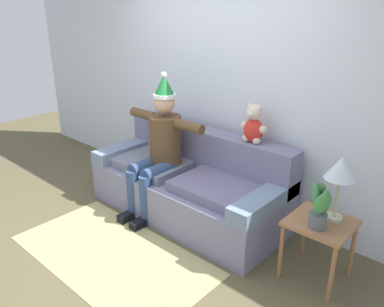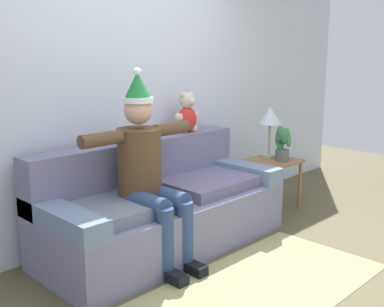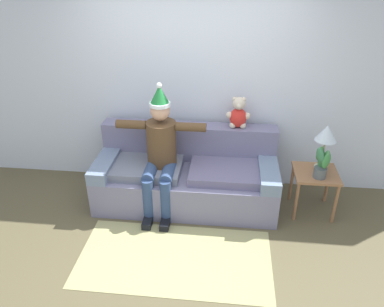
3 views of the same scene
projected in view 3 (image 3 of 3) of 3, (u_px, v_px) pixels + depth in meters
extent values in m
plane|color=brown|center=(175.00, 256.00, 3.79)|extent=(10.00, 10.00, 0.00)
cube|color=silver|center=(191.00, 81.00, 4.50)|extent=(7.00, 0.10, 2.70)
cube|color=slate|center=(186.00, 186.00, 4.53)|extent=(2.14, 0.90, 0.44)
cube|color=slate|center=(189.00, 141.00, 4.61)|extent=(2.14, 0.24, 0.45)
cube|color=slate|center=(107.00, 161.00, 4.48)|extent=(0.22, 0.90, 0.14)
cube|color=slate|center=(268.00, 170.00, 4.31)|extent=(0.22, 0.90, 0.14)
cube|color=slate|center=(146.00, 167.00, 4.41)|extent=(0.85, 0.63, 0.10)
cube|color=slate|center=(227.00, 171.00, 4.32)|extent=(0.85, 0.63, 0.10)
cylinder|color=brown|center=(162.00, 143.00, 4.27)|extent=(0.34, 0.34, 0.52)
sphere|color=tan|center=(160.00, 111.00, 4.08)|extent=(0.22, 0.22, 0.22)
cylinder|color=white|center=(160.00, 104.00, 4.04)|extent=(0.23, 0.23, 0.04)
cone|color=#1C7434|center=(159.00, 94.00, 3.99)|extent=(0.21, 0.21, 0.20)
sphere|color=white|center=(159.00, 85.00, 3.94)|extent=(0.06, 0.06, 0.06)
cylinder|color=navy|center=(151.00, 171.00, 4.23)|extent=(0.14, 0.40, 0.14)
cylinder|color=navy|center=(148.00, 201.00, 4.18)|extent=(0.13, 0.13, 0.54)
cube|color=black|center=(148.00, 221.00, 4.22)|extent=(0.10, 0.24, 0.08)
cylinder|color=navy|center=(168.00, 172.00, 4.21)|extent=(0.14, 0.40, 0.14)
cylinder|color=navy|center=(166.00, 202.00, 4.16)|extent=(0.13, 0.13, 0.54)
cube|color=black|center=(165.00, 223.00, 4.20)|extent=(0.10, 0.24, 0.08)
cylinder|color=brown|center=(131.00, 124.00, 4.19)|extent=(0.34, 0.10, 0.10)
cylinder|color=brown|center=(191.00, 127.00, 4.13)|extent=(0.34, 0.10, 0.10)
ellipsoid|color=red|center=(238.00, 118.00, 4.39)|extent=(0.20, 0.16, 0.24)
sphere|color=beige|center=(239.00, 103.00, 4.31)|extent=(0.15, 0.15, 0.15)
sphere|color=beige|center=(239.00, 106.00, 4.26)|extent=(0.07, 0.07, 0.07)
sphere|color=beige|center=(235.00, 99.00, 4.29)|extent=(0.05, 0.05, 0.05)
sphere|color=beige|center=(244.00, 99.00, 4.28)|extent=(0.05, 0.05, 0.05)
sphere|color=beige|center=(229.00, 115.00, 4.39)|extent=(0.08, 0.08, 0.08)
sphere|color=beige|center=(233.00, 125.00, 4.41)|extent=(0.08, 0.08, 0.08)
sphere|color=beige|center=(247.00, 116.00, 4.37)|extent=(0.08, 0.08, 0.08)
sphere|color=beige|center=(243.00, 126.00, 4.40)|extent=(0.08, 0.08, 0.08)
cube|color=#966743|center=(316.00, 173.00, 4.23)|extent=(0.49, 0.47, 0.03)
cylinder|color=#966743|center=(296.00, 202.00, 4.20)|extent=(0.04, 0.04, 0.50)
cylinder|color=#966743|center=(335.00, 204.00, 4.16)|extent=(0.04, 0.04, 0.50)
cylinder|color=#966743|center=(291.00, 182.00, 4.56)|extent=(0.04, 0.04, 0.50)
cylinder|color=#966743|center=(328.00, 184.00, 4.52)|extent=(0.04, 0.04, 0.50)
cylinder|color=#B0B595|center=(320.00, 167.00, 4.29)|extent=(0.14, 0.14, 0.03)
cylinder|color=#B2B48F|center=(323.00, 153.00, 4.21)|extent=(0.02, 0.02, 0.33)
cone|color=silver|center=(327.00, 133.00, 4.08)|extent=(0.24, 0.24, 0.18)
cylinder|color=#525C5F|center=(320.00, 172.00, 4.10)|extent=(0.14, 0.14, 0.12)
ellipsoid|color=#427F47|center=(327.00, 157.00, 4.00)|extent=(0.07, 0.14, 0.20)
ellipsoid|color=#3A8344|center=(323.00, 160.00, 4.08)|extent=(0.15, 0.15, 0.20)
ellipsoid|color=#40763A|center=(320.00, 153.00, 4.03)|extent=(0.12, 0.13, 0.19)
ellipsoid|color=#367549|center=(320.00, 156.00, 3.98)|extent=(0.14, 0.16, 0.21)
ellipsoid|color=#39813E|center=(326.00, 161.00, 3.97)|extent=(0.16, 0.16, 0.21)
cube|color=tan|center=(175.00, 258.00, 3.76)|extent=(1.94, 1.00, 0.01)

